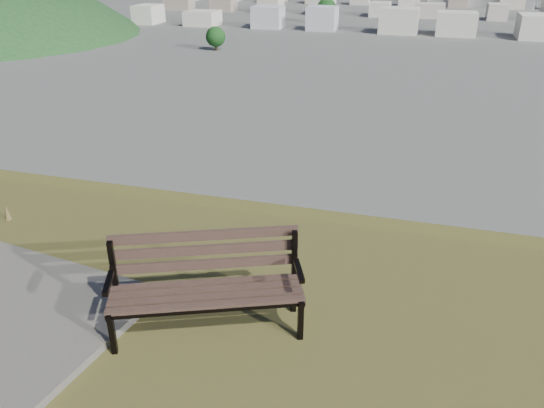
% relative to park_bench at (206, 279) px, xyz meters
% --- Properties ---
extents(park_bench, '(1.69, 1.10, 0.85)m').
position_rel_park_bench_xyz_m(park_bench, '(0.00, 0.00, 0.00)').
color(park_bench, '#473229').
rests_on(park_bench, hilltop_mesa).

